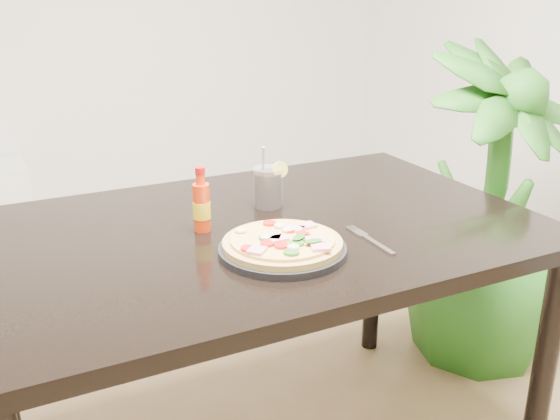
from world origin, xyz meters
name	(u,v)px	position (x,y,z in m)	size (l,w,h in m)	color
dining_table	(259,256)	(0.31, 0.21, 0.67)	(1.40, 0.90, 0.75)	black
plate	(282,250)	(0.29, 0.03, 0.76)	(0.29, 0.29, 0.02)	black
pizza	(283,242)	(0.29, 0.03, 0.78)	(0.27, 0.27, 0.03)	tan
hot_sauce_bottle	(202,206)	(0.17, 0.24, 0.81)	(0.05, 0.05, 0.16)	#EB380D
cola_cup	(268,188)	(0.39, 0.33, 0.80)	(0.09, 0.08, 0.17)	black
fork	(369,239)	(0.50, 0.00, 0.75)	(0.02, 0.19, 0.00)	silver
houseplant	(490,209)	(1.30, 0.41, 0.57)	(0.64, 0.64, 1.14)	#28701E
plant_pot	(476,322)	(1.30, 0.41, 0.11)	(0.28, 0.28, 0.22)	brown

